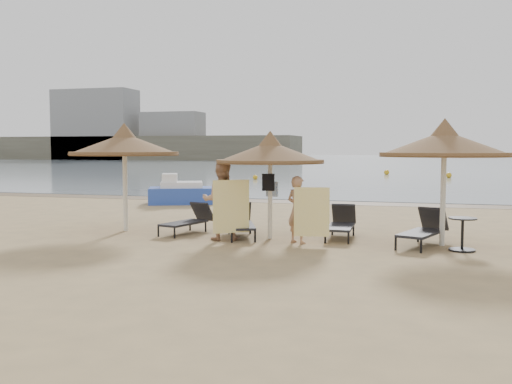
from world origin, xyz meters
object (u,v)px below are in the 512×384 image
palapa_left (124,145)px  person_right (298,204)px  lounger_far_right (424,229)px  person_left (221,195)px  palapa_center (270,153)px  pedal_boat (181,192)px  lounger_near_right (341,223)px  lounger_near_left (241,222)px  palapa_right (444,144)px  lounger_far_left (189,220)px  side_table (462,235)px

palapa_left → person_right: 4.72m
lounger_far_right → person_left: (-4.38, -0.48, 0.67)m
palapa_center → pedal_boat: 8.91m
palapa_left → lounger_far_right: 7.36m
palapa_left → lounger_near_right: bearing=4.0°
lounger_near_left → palapa_center: bearing=-33.0°
palapa_left → person_left: bearing=-13.8°
palapa_right → lounger_near_right: bearing=166.5°
lounger_near_left → pedal_boat: (-4.47, 6.90, 0.07)m
lounger_far_left → pedal_boat: pedal_boat is taller
palapa_left → lounger_far_right: size_ratio=1.49×
person_right → palapa_center: bearing=-4.8°
palapa_left → lounger_near_right: palapa_left is taller
lounger_far_left → side_table: (6.20, -0.77, -0.01)m
lounger_near_left → person_left: person_left is taller
palapa_left → pedal_boat: palapa_left is taller
palapa_left → pedal_boat: 7.21m
palapa_left → side_table: 8.10m
side_table → person_left: size_ratio=0.33×
person_left → person_right: (1.74, 0.01, -0.17)m
palapa_left → person_right: (4.49, -0.66, -1.29)m
lounger_near_left → side_table: 4.89m
side_table → pedal_boat: bearing=141.1°
side_table → palapa_right: bearing=125.0°
palapa_right → lounger_far_right: (-0.36, -0.05, -1.79)m
lounger_far_left → person_left: 1.51m
lounger_far_left → person_right: 2.98m
side_table → person_left: bearing=-179.9°
palapa_center → side_table: bearing=-6.4°
lounger_far_left → side_table: lounger_far_left is taller
lounger_near_left → lounger_near_right: (2.30, 0.43, -0.01)m
palapa_left → pedal_boat: bearing=102.0°
lounger_far_right → pedal_boat: size_ratio=0.66×
lounger_far_right → side_table: bearing=-13.3°
palapa_right → lounger_far_left: 6.12m
palapa_center → lounger_near_left: 1.78m
side_table → lounger_far_left: bearing=172.9°
lounger_far_right → side_table: size_ratio=2.72×
person_left → pedal_boat: 8.64m
palapa_center → palapa_right: bearing=0.9°
palapa_left → palapa_right: palapa_right is taller
lounger_near_right → pedal_boat: (-6.76, 6.47, 0.08)m
lounger_far_left → person_right: person_right is taller
lounger_near_left → lounger_far_right: size_ratio=0.98×
palapa_right → person_left: (-4.74, -0.53, -1.11)m
pedal_boat → palapa_right: bearing=-60.5°
side_table → pedal_boat: size_ratio=0.24×
palapa_right → person_left: 4.90m
lounger_near_left → lounger_near_right: lounger_near_left is taller
lounger_near_left → lounger_far_left: bearing=152.6°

